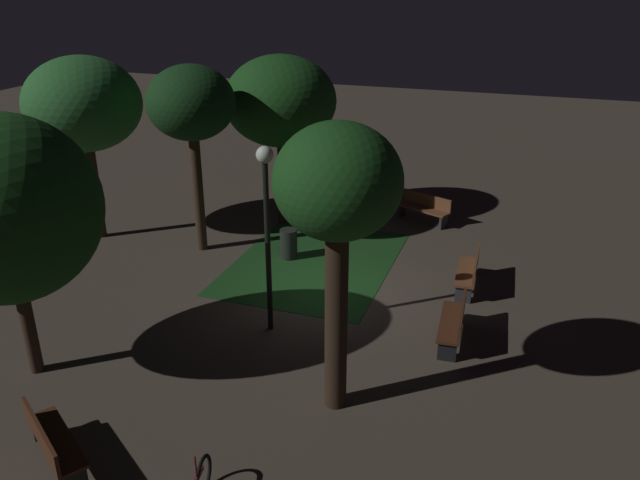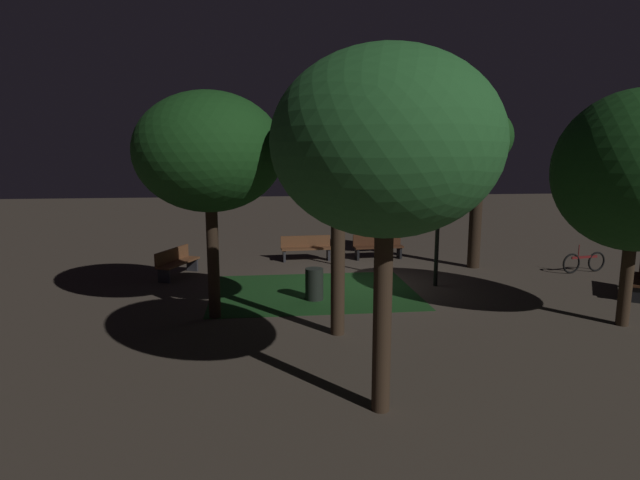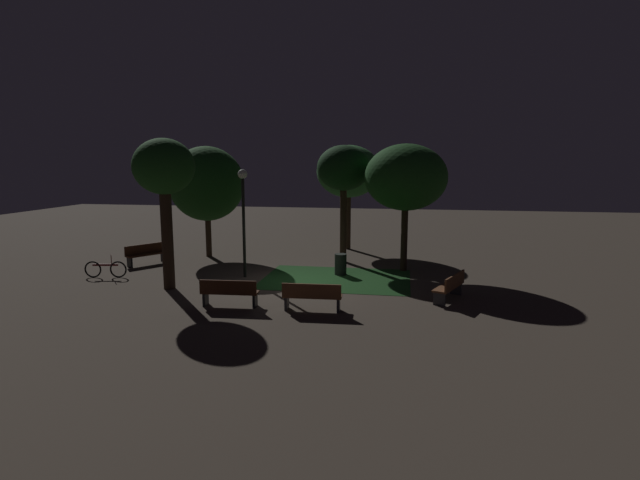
{
  "view_description": "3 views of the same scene",
  "coord_description": "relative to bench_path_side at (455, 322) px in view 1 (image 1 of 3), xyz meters",
  "views": [
    {
      "loc": [
        -13.43,
        -4.51,
        7.44
      ],
      "look_at": [
        -0.24,
        0.07,
        1.48
      ],
      "focal_mm": 35.48,
      "sensor_mm": 36.0,
      "label": 1
    },
    {
      "loc": [
        2.91,
        14.71,
        3.9
      ],
      "look_at": [
        1.14,
        -0.54,
        1.23
      ],
      "focal_mm": 28.86,
      "sensor_mm": 36.0,
      "label": 2
    },
    {
      "loc": [
        4.03,
        -17.67,
        4.51
      ],
      "look_at": [
        0.84,
        0.82,
        1.52
      ],
      "focal_mm": 27.73,
      "sensor_mm": 36.0,
      "label": 3
    }
  ],
  "objects": [
    {
      "name": "tree_tall_center",
      "position": [
        -2.9,
        1.77,
        3.69
      ],
      "size": [
        2.12,
        2.12,
        5.31
      ],
      "color": "#2D2116",
      "rests_on": "ground"
    },
    {
      "name": "bench_back_row",
      "position": [
        -5.92,
        5.6,
        0.0
      ],
      "size": [
        1.39,
        1.77,
        0.88
      ],
      "color": "#422314",
      "rests_on": "ground"
    },
    {
      "name": "tree_back_left",
      "position": [
        2.47,
        10.96,
        3.51
      ],
      "size": [
        3.25,
        3.25,
        5.33
      ],
      "color": "#38281C",
      "rests_on": "ground"
    },
    {
      "name": "ground_plane",
      "position": [
        1.31,
        3.38,
        -0.48
      ],
      "size": [
        60.0,
        60.0,
        0.0
      ],
      "primitive_type": "plane",
      "color": "#473D33"
    },
    {
      "name": "bench_path_side",
      "position": [
        0.0,
        0.0,
        0.0
      ],
      "size": [
        1.83,
        0.59,
        0.88
      ],
      "color": "#422314",
      "rests_on": "ground"
    },
    {
      "name": "tree_near_wall",
      "position": [
        5.35,
        6.18,
        3.37
      ],
      "size": [
        3.35,
        3.35,
        5.22
      ],
      "color": "#2D2116",
      "rests_on": "ground"
    },
    {
      "name": "grass_lawn",
      "position": [
        2.8,
        4.22,
        -0.48
      ],
      "size": [
        5.64,
        4.19,
        0.01
      ],
      "primitive_type": "cube",
      "color": "#194219",
      "rests_on": "ground"
    },
    {
      "name": "tree_back_right",
      "position": [
        -3.87,
        7.79,
        2.98
      ],
      "size": [
        3.5,
        3.5,
        5.22
      ],
      "color": "#38281C",
      "rests_on": "ground"
    },
    {
      "name": "trash_bin",
      "position": [
        2.86,
        5.0,
        -0.06
      ],
      "size": [
        0.48,
        0.48,
        0.85
      ],
      "primitive_type": "cylinder",
      "color": "black",
      "rests_on": "ground"
    },
    {
      "name": "bench_corner",
      "position": [
        6.89,
        1.95,
        0.0
      ],
      "size": [
        1.16,
        1.84,
        0.88
      ],
      "color": "brown",
      "rests_on": "ground"
    },
    {
      "name": "tree_left_canopy",
      "position": [
        2.63,
        7.61,
        3.68
      ],
      "size": [
        2.37,
        2.37,
        5.23
      ],
      "color": "#38281C",
      "rests_on": "ground"
    },
    {
      "name": "bench_by_lamp",
      "position": [
        2.64,
        -0.0,
        0.0
      ],
      "size": [
        1.82,
        0.56,
        0.88
      ],
      "color": "brown",
      "rests_on": "ground"
    },
    {
      "name": "lamp_post_near_wall",
      "position": [
        -0.81,
        3.98,
        2.41
      ],
      "size": [
        0.36,
        0.36,
        4.21
      ],
      "color": "black",
      "rests_on": "ground"
    }
  ]
}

